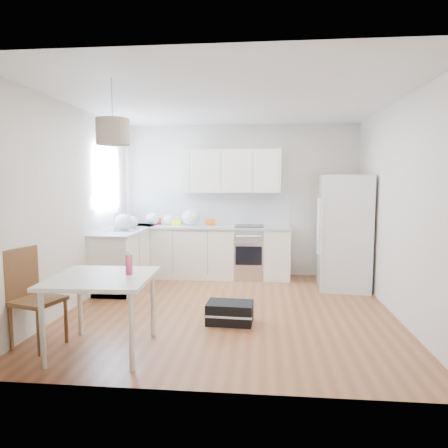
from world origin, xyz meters
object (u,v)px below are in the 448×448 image
object	(u,v)px
dining_table	(102,284)
dining_chair	(38,298)
refrigerator	(345,232)
gym_bag	(230,313)

from	to	relation	value
dining_table	dining_chair	distance (m)	0.72
refrigerator	dining_table	distance (m)	3.97
dining_table	refrigerator	bearing A→B (deg)	40.98
dining_chair	refrigerator	bearing A→B (deg)	52.49
refrigerator	gym_bag	world-z (taller)	refrigerator
dining_table	gym_bag	distance (m)	1.60
dining_table	gym_bag	bearing A→B (deg)	35.15
refrigerator	dining_chair	xyz separation A→B (m)	(-3.58, -2.68, -0.39)
dining_chair	gym_bag	bearing A→B (deg)	40.40
refrigerator	gym_bag	distance (m)	2.59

